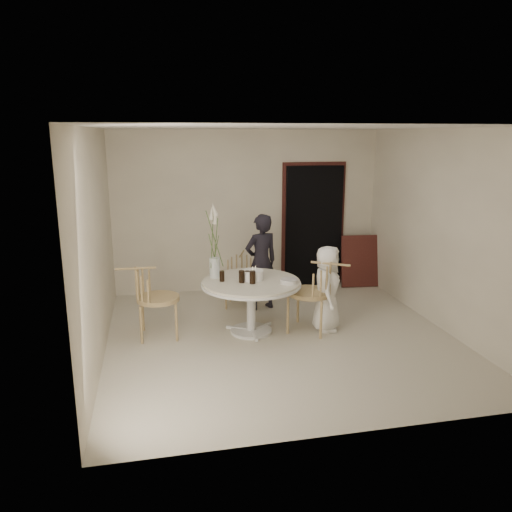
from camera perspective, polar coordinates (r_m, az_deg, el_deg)
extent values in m
plane|color=beige|center=(6.71, 2.85, -9.24)|extent=(4.50, 4.50, 0.00)
plane|color=silver|center=(6.18, 3.16, 14.48)|extent=(4.50, 4.50, 0.00)
plane|color=beige|center=(8.47, -0.91, 5.13)|extent=(4.50, 0.00, 4.50)
plane|color=beige|center=(4.24, 10.81, -3.93)|extent=(4.50, 0.00, 4.50)
plane|color=beige|center=(6.14, -17.77, 1.15)|extent=(0.00, 4.50, 4.50)
plane|color=beige|center=(7.21, 20.57, 2.73)|extent=(0.00, 4.50, 4.50)
cube|color=black|center=(8.75, 6.60, 3.33)|extent=(1.00, 0.10, 2.10)
cube|color=#53231C|center=(8.78, 6.53, 3.77)|extent=(1.12, 0.03, 2.22)
cylinder|color=silver|center=(6.85, -0.55, -8.54)|extent=(0.56, 0.56, 0.04)
cylinder|color=silver|center=(6.74, -0.55, -5.98)|extent=(0.12, 0.12, 0.65)
cylinder|color=silver|center=(6.63, -0.56, -3.21)|extent=(1.33, 1.33, 0.03)
cylinder|color=#EFE3CF|center=(6.62, -0.56, -3.00)|extent=(1.30, 1.30, 0.04)
cube|color=#53231C|center=(8.94, 11.85, -0.57)|extent=(0.70, 0.27, 0.90)
cylinder|color=tan|center=(7.66, -3.44, -4.63)|extent=(0.03, 0.03, 0.42)
cylinder|color=tan|center=(7.60, -0.69, -4.74)|extent=(0.03, 0.03, 0.42)
cylinder|color=tan|center=(8.00, -2.97, -3.80)|extent=(0.03, 0.03, 0.42)
cylinder|color=tan|center=(7.95, -0.33, -3.90)|extent=(0.03, 0.03, 0.42)
cylinder|color=tan|center=(7.73, -1.87, -2.66)|extent=(0.46, 0.46, 0.05)
cylinder|color=tan|center=(7.15, 4.82, -5.61)|extent=(0.03, 0.03, 0.51)
cylinder|color=tan|center=(6.74, 3.66, -6.81)|extent=(0.03, 0.03, 0.51)
cylinder|color=tan|center=(7.03, 8.38, -6.03)|extent=(0.03, 0.03, 0.51)
cylinder|color=tan|center=(6.62, 7.44, -7.29)|extent=(0.03, 0.03, 0.51)
cylinder|color=tan|center=(6.79, 6.13, -4.20)|extent=(0.57, 0.57, 0.06)
cylinder|color=tan|center=(6.57, -9.08, -7.57)|extent=(0.03, 0.03, 0.50)
cylinder|color=tan|center=(6.99, -9.16, -6.25)|extent=(0.03, 0.03, 0.50)
cylinder|color=tan|center=(6.58, -12.99, -7.71)|extent=(0.03, 0.03, 0.50)
cylinder|color=tan|center=(7.00, -12.82, -6.39)|extent=(0.03, 0.03, 0.50)
cylinder|color=tan|center=(6.69, -11.12, -4.78)|extent=(0.56, 0.56, 0.06)
imported|color=black|center=(7.55, 0.60, -0.70)|extent=(0.62, 0.50, 1.47)
imported|color=white|center=(6.83, 8.11, -3.69)|extent=(0.54, 0.66, 1.18)
cylinder|color=white|center=(6.63, -0.39, -2.20)|extent=(0.28, 0.28, 0.13)
cylinder|color=#FFE7A1|center=(6.61, -0.39, -1.43)|extent=(0.01, 0.01, 0.05)
cylinder|color=#FFE7A1|center=(6.65, -0.07, -1.33)|extent=(0.01, 0.01, 0.05)
cylinder|color=black|center=(6.52, -1.65, -2.36)|extent=(0.10, 0.10, 0.16)
cylinder|color=black|center=(6.47, -0.40, -2.44)|extent=(0.10, 0.10, 0.17)
cylinder|color=black|center=(6.59, -3.91, -2.31)|extent=(0.07, 0.07, 0.14)
cylinder|color=black|center=(6.58, -1.01, -2.31)|extent=(0.08, 0.08, 0.14)
cylinder|color=silver|center=(6.51, 3.78, -2.89)|extent=(0.26, 0.26, 0.06)
cylinder|color=silver|center=(6.76, -4.74, -1.32)|extent=(0.15, 0.15, 0.27)
cylinder|color=#426129|center=(6.70, -4.61, 1.55)|extent=(0.01, 0.01, 0.68)
cone|color=silver|center=(6.63, -4.67, 4.43)|extent=(0.07, 0.07, 0.18)
cylinder|color=#426129|center=(6.68, -5.04, 1.76)|extent=(0.01, 0.01, 0.74)
cone|color=silver|center=(6.62, -5.11, 4.91)|extent=(0.07, 0.07, 0.18)
cylinder|color=#426129|center=(6.64, -4.75, 1.95)|extent=(0.01, 0.01, 0.80)
cone|color=silver|center=(6.57, -4.82, 5.37)|extent=(0.07, 0.07, 0.18)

